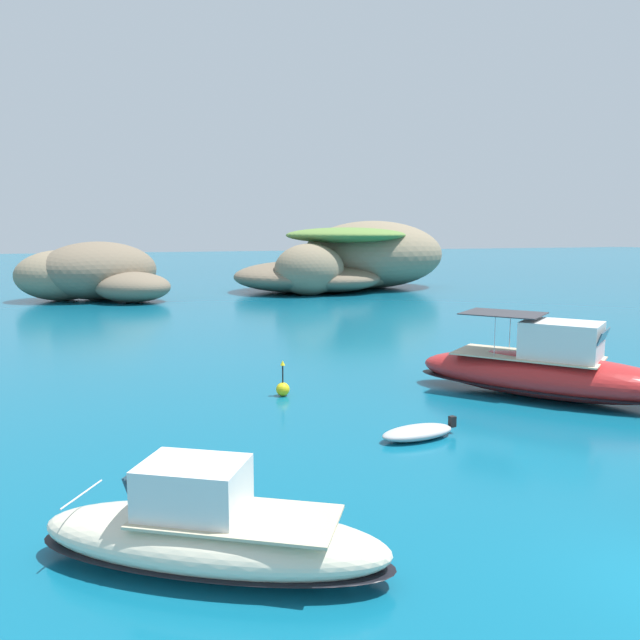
{
  "coord_description": "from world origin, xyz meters",
  "views": [
    {
      "loc": [
        -10.53,
        -8.18,
        6.73
      ],
      "look_at": [
        1.01,
        23.3,
        2.06
      ],
      "focal_mm": 36.13,
      "sensor_mm": 36.0,
      "label": 1
    }
  ],
  "objects_px": {
    "motorboat_cream": "(210,534)",
    "dinghy_tender": "(418,432)",
    "islet_small": "(92,274)",
    "channel_buoy": "(283,388)",
    "islet_large": "(348,263)",
    "motorboat_red": "(547,372)"
  },
  "relations": [
    {
      "from": "motorboat_cream",
      "to": "channel_buoy",
      "type": "relative_size",
      "value": 5.03
    },
    {
      "from": "islet_small",
      "to": "islet_large",
      "type": "bearing_deg",
      "value": 4.37
    },
    {
      "from": "islet_small",
      "to": "channel_buoy",
      "type": "distance_m",
      "value": 42.36
    },
    {
      "from": "islet_large",
      "to": "motorboat_red",
      "type": "height_order",
      "value": "islet_large"
    },
    {
      "from": "islet_large",
      "to": "motorboat_red",
      "type": "xyz_separation_m",
      "value": [
        -11.2,
        -47.8,
        -2.0
      ]
    },
    {
      "from": "channel_buoy",
      "to": "islet_large",
      "type": "bearing_deg",
      "value": 64.21
    },
    {
      "from": "islet_large",
      "to": "motorboat_cream",
      "type": "bearing_deg",
      "value": -115.18
    },
    {
      "from": "islet_small",
      "to": "motorboat_red",
      "type": "relative_size",
      "value": 1.59
    },
    {
      "from": "islet_small",
      "to": "dinghy_tender",
      "type": "xyz_separation_m",
      "value": [
        9.27,
        -48.55,
        -2.31
      ]
    },
    {
      "from": "motorboat_red",
      "to": "motorboat_cream",
      "type": "height_order",
      "value": "motorboat_red"
    },
    {
      "from": "islet_large",
      "to": "channel_buoy",
      "type": "height_order",
      "value": "islet_large"
    },
    {
      "from": "islet_large",
      "to": "islet_small",
      "type": "bearing_deg",
      "value": -175.63
    },
    {
      "from": "islet_small",
      "to": "motorboat_cream",
      "type": "bearing_deg",
      "value": -88.49
    },
    {
      "from": "islet_small",
      "to": "motorboat_red",
      "type": "distance_m",
      "value": 48.66
    },
    {
      "from": "islet_small",
      "to": "dinghy_tender",
      "type": "distance_m",
      "value": 49.48
    },
    {
      "from": "islet_small",
      "to": "motorboat_cream",
      "type": "distance_m",
      "value": 54.34
    },
    {
      "from": "islet_large",
      "to": "channel_buoy",
      "type": "distance_m",
      "value": 48.83
    },
    {
      "from": "motorboat_red",
      "to": "channel_buoy",
      "type": "height_order",
      "value": "motorboat_red"
    },
    {
      "from": "islet_large",
      "to": "motorboat_cream",
      "type": "distance_m",
      "value": 62.39
    },
    {
      "from": "motorboat_cream",
      "to": "dinghy_tender",
      "type": "xyz_separation_m",
      "value": [
        7.84,
        5.74,
        -0.51
      ]
    },
    {
      "from": "motorboat_cream",
      "to": "channel_buoy",
      "type": "xyz_separation_m",
      "value": [
        5.31,
        12.52,
        -0.39
      ]
    },
    {
      "from": "motorboat_cream",
      "to": "islet_small",
      "type": "bearing_deg",
      "value": 91.51
    }
  ]
}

